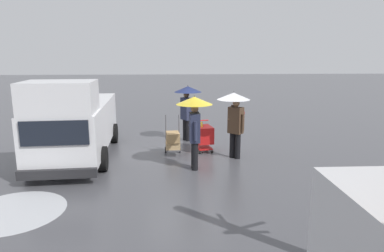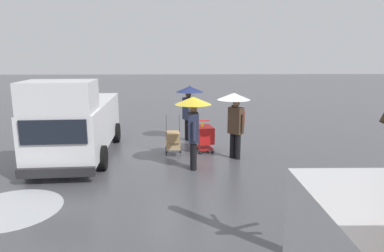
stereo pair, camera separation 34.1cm
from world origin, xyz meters
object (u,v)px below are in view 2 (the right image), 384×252
(shopping_cart_vendor, at_px, (204,135))
(pedestrian_pink_side, at_px, (235,110))
(cargo_van_parked_right, at_px, (77,122))
(pedestrian_black_side, at_px, (193,115))
(pedestrian_white_side, at_px, (189,100))
(hand_dolly_boxes, at_px, (173,141))

(shopping_cart_vendor, relative_size, pedestrian_pink_side, 0.49)
(cargo_van_parked_right, xyz_separation_m, shopping_cart_vendor, (-4.13, -0.53, -0.61))
(pedestrian_black_side, relative_size, pedestrian_white_side, 1.00)
(pedestrian_pink_side, height_order, pedestrian_black_side, same)
(shopping_cart_vendor, bearing_deg, pedestrian_pink_side, 138.85)
(shopping_cart_vendor, relative_size, pedestrian_black_side, 0.49)
(shopping_cart_vendor, height_order, hand_dolly_boxes, hand_dolly_boxes)
(pedestrian_pink_side, distance_m, pedestrian_white_side, 2.67)
(hand_dolly_boxes, relative_size, pedestrian_black_side, 0.61)
(cargo_van_parked_right, distance_m, pedestrian_white_side, 4.20)
(pedestrian_black_side, bearing_deg, shopping_cart_vendor, -104.16)
(cargo_van_parked_right, distance_m, shopping_cart_vendor, 4.21)
(pedestrian_black_side, bearing_deg, pedestrian_white_side, -89.31)
(pedestrian_black_side, bearing_deg, pedestrian_pink_side, -144.02)
(pedestrian_white_side, bearing_deg, shopping_cart_vendor, 107.88)
(pedestrian_black_side, distance_m, pedestrian_white_side, 3.26)
(shopping_cart_vendor, relative_size, pedestrian_white_side, 0.49)
(pedestrian_white_side, bearing_deg, hand_dolly_boxes, 73.03)
(cargo_van_parked_right, bearing_deg, pedestrian_white_side, -150.94)
(cargo_van_parked_right, distance_m, hand_dolly_boxes, 3.16)
(cargo_van_parked_right, height_order, pedestrian_pink_side, cargo_van_parked_right)
(cargo_van_parked_right, relative_size, pedestrian_black_side, 2.53)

